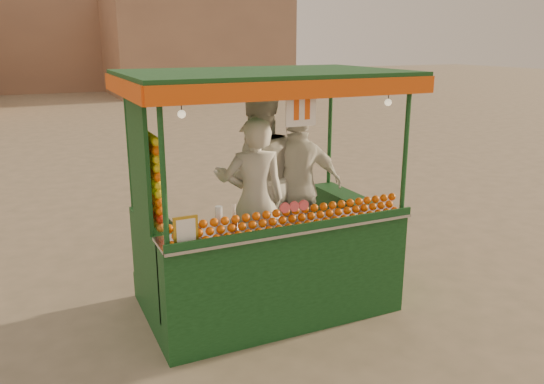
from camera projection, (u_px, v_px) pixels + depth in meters
name	position (u px, v px, depth m)	size (l,w,h in m)	color
ground	(240.00, 313.00, 5.62)	(90.00, 90.00, 0.00)	#6B604C
building_right	(195.00, 44.00, 28.73)	(9.00, 6.00, 5.00)	#9C7458
building_center	(7.00, 26.00, 30.06)	(14.00, 7.00, 7.00)	#9C7458
juice_cart	(263.00, 238.00, 5.49)	(2.70, 1.75, 2.45)	#0F3914
vendor_left	(255.00, 200.00, 5.58)	(0.70, 0.54, 1.72)	silver
vendor_middle	(258.00, 179.00, 5.91)	(1.09, 0.93, 1.96)	beige
vendor_right	(298.00, 188.00, 5.98)	(1.08, 0.57, 1.75)	silver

